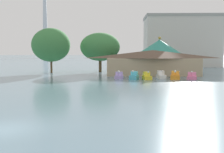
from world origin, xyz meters
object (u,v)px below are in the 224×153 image
object	(u,v)px
pedal_boat_pink	(192,76)
background_building_block	(181,41)
boathouse	(153,62)
green_roof_pavilion	(159,54)
shoreline_tree_tall_left	(51,45)
pedal_boat_cyan	(134,76)
pedal_boat_white	(161,75)
pedal_boat_lavender	(119,76)
pedal_boat_yellow	(147,76)
shoreline_tree_mid	(100,47)
pedal_boat_orange	(175,76)

from	to	relation	value
pedal_boat_pink	background_building_block	world-z (taller)	background_building_block
boathouse	green_roof_pavilion	world-z (taller)	green_roof_pavilion
shoreline_tree_tall_left	background_building_block	xyz separation A→B (m)	(39.41, 35.39, 2.49)
pedal_boat_cyan	pedal_boat_white	bearing A→B (deg)	125.98
pedal_boat_pink	pedal_boat_lavender	bearing A→B (deg)	-76.49
pedal_boat_yellow	shoreline_tree_mid	xyz separation A→B (m)	(-9.86, 19.66, 5.86)
pedal_boat_white	background_building_block	xyz separation A→B (m)	(14.93, 49.30, 8.70)
pedal_boat_yellow	pedal_boat_pink	distance (m)	8.39
shoreline_tree_tall_left	pedal_boat_cyan	bearing A→B (deg)	-39.45
background_building_block	pedal_boat_orange	bearing A→B (deg)	-103.88
pedal_boat_cyan	green_roof_pavilion	distance (m)	16.23
pedal_boat_lavender	pedal_boat_yellow	distance (m)	5.31
shoreline_tree_mid	pedal_boat_lavender	bearing A→B (deg)	-74.98
pedal_boat_white	pedal_boat_orange	xyz separation A→B (m)	(2.37, -1.52, 0.02)
pedal_boat_lavender	shoreline_tree_mid	distance (m)	19.53
pedal_boat_white	pedal_boat_yellow	bearing A→B (deg)	-57.12
pedal_boat_white	shoreline_tree_tall_left	xyz separation A→B (m)	(-24.48, 13.90, 6.21)
pedal_boat_lavender	pedal_boat_orange	size ratio (longest dim) A/B	0.87
pedal_boat_white	pedal_boat_pink	xyz separation A→B (m)	(5.44, -1.45, -0.07)
pedal_boat_pink	shoreline_tree_tall_left	bearing A→B (deg)	-99.63
pedal_boat_cyan	pedal_boat_pink	size ratio (longest dim) A/B	1.03
pedal_boat_lavender	pedal_boat_yellow	world-z (taller)	pedal_boat_yellow
pedal_boat_lavender	pedal_boat_cyan	xyz separation A→B (m)	(2.74, -1.44, 0.08)
pedal_boat_pink	shoreline_tree_tall_left	xyz separation A→B (m)	(-29.92, 15.35, 6.28)
pedal_boat_yellow	background_building_block	xyz separation A→B (m)	(17.85, 51.49, 8.72)
pedal_boat_lavender	pedal_boat_white	distance (m)	7.98
shoreline_tree_tall_left	pedal_boat_white	bearing A→B (deg)	-29.60
pedal_boat_orange	boathouse	distance (m)	9.22
boathouse	green_roof_pavilion	distance (m)	6.08
pedal_boat_lavender	pedal_boat_yellow	size ratio (longest dim) A/B	0.90
pedal_boat_white	pedal_boat_orange	distance (m)	2.82
pedal_boat_pink	pedal_boat_white	bearing A→B (deg)	-87.38
pedal_boat_yellow	shoreline_tree_mid	distance (m)	22.76
shoreline_tree_tall_left	background_building_block	size ratio (longest dim) A/B	0.41
pedal_boat_lavender	green_roof_pavilion	size ratio (longest dim) A/B	0.25
pedal_boat_white	background_building_block	size ratio (longest dim) A/B	0.11
pedal_boat_yellow	shoreline_tree_tall_left	xyz separation A→B (m)	(-21.56, 16.09, 6.23)
pedal_boat_lavender	background_building_block	size ratio (longest dim) A/B	0.09
pedal_boat_cyan	shoreline_tree_mid	distance (m)	21.64
pedal_boat_white	shoreline_tree_tall_left	bearing A→B (deg)	-123.53
pedal_boat_cyan	pedal_boat_orange	distance (m)	7.61
pedal_boat_orange	shoreline_tree_mid	xyz separation A→B (m)	(-15.16, 19.00, 5.81)
pedal_boat_lavender	green_roof_pavilion	world-z (taller)	green_roof_pavilion
pedal_boat_pink	shoreline_tree_mid	xyz separation A→B (m)	(-18.23, 18.92, 5.91)
pedal_boat_yellow	pedal_boat_white	xyz separation A→B (m)	(2.92, 2.19, 0.02)
shoreline_tree_tall_left	shoreline_tree_mid	xyz separation A→B (m)	(11.69, 3.57, -0.37)
pedal_boat_orange	shoreline_tree_tall_left	xyz separation A→B (m)	(-26.85, 15.43, 6.18)
background_building_block	shoreline_tree_mid	bearing A→B (deg)	-131.06
boathouse	pedal_boat_white	bearing A→B (deg)	-84.29
boathouse	green_roof_pavilion	bearing A→B (deg)	67.84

